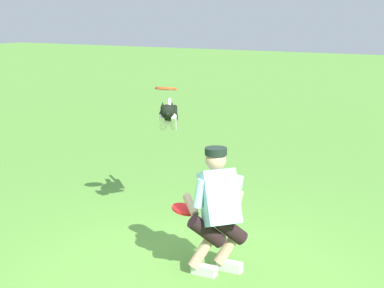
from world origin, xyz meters
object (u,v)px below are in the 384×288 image
object	(u,v)px
person	(218,208)
frisbee_held	(185,209)
dog	(168,117)
frisbee_flying	(166,89)

from	to	relation	value
person	frisbee_held	bearing A→B (deg)	38.35
dog	frisbee_flying	world-z (taller)	frisbee_flying
person	dog	xyz separation A→B (m)	(1.29, -1.29, 0.61)
dog	frisbee_held	size ratio (longest dim) A/B	3.58
frisbee_flying	frisbee_held	bearing A→B (deg)	127.68
frisbee_flying	dog	bearing A→B (deg)	-67.06
person	frisbee_flying	xyz separation A→B (m)	(1.21, -1.10, 0.99)
person	frisbee_held	xyz separation A→B (m)	(0.39, -0.03, -0.09)
frisbee_held	dog	bearing A→B (deg)	-54.25
dog	frisbee_flying	size ratio (longest dim) A/B	3.68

